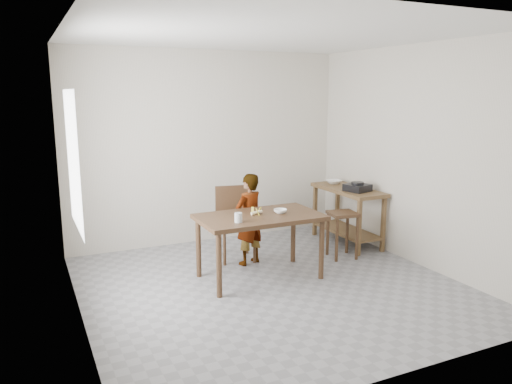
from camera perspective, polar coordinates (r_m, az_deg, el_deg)
name	(u,v)px	position (r m, az deg, el deg)	size (l,w,h in m)	color
floor	(271,288)	(5.66, 1.76, -10.91)	(4.00, 4.00, 0.04)	gray
ceiling	(273,32)	(5.27, 1.95, 17.83)	(4.00, 4.00, 0.04)	white
wall_back	(207,148)	(7.14, -5.59, 5.07)	(4.00, 0.04, 2.70)	beige
wall_front	(403,204)	(3.65, 16.48, -1.37)	(4.00, 0.04, 2.70)	beige
wall_left	(70,181)	(4.74, -20.44, 1.23)	(0.04, 4.00, 2.70)	beige
wall_right	(418,156)	(6.47, 18.03, 3.92)	(0.04, 4.00, 2.70)	beige
window_pane	(73,161)	(4.92, -20.19, 3.37)	(0.02, 1.10, 1.30)	white
dining_table	(260,247)	(5.78, 0.43, -6.26)	(1.40, 0.80, 0.75)	#432C1A
prep_counter	(347,216)	(7.21, 10.39, -2.68)	(0.50, 1.20, 0.80)	brown
child	(249,219)	(6.19, -0.83, -3.14)	(0.42, 0.28, 1.15)	silver
dining_chair	(236,224)	(6.39, -2.29, -3.70)	(0.45, 0.45, 0.93)	#432C1A
stool	(342,235)	(6.60, 9.82, -4.84)	(0.34, 0.34, 0.60)	#432C1A
glass_tumbler	(238,218)	(5.36, -2.03, -2.94)	(0.08, 0.08, 0.10)	silver
small_bowl	(280,211)	(5.77, 2.80, -2.20)	(0.15, 0.15, 0.05)	white
banana	(257,212)	(5.70, 0.07, -2.29)	(0.16, 0.12, 0.06)	#FFE55B
serving_bowl	(334,182)	(7.42, 8.85, 1.15)	(0.22, 0.22, 0.06)	white
gas_burner	(357,188)	(6.92, 11.52, 0.49)	(0.29, 0.29, 0.10)	black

